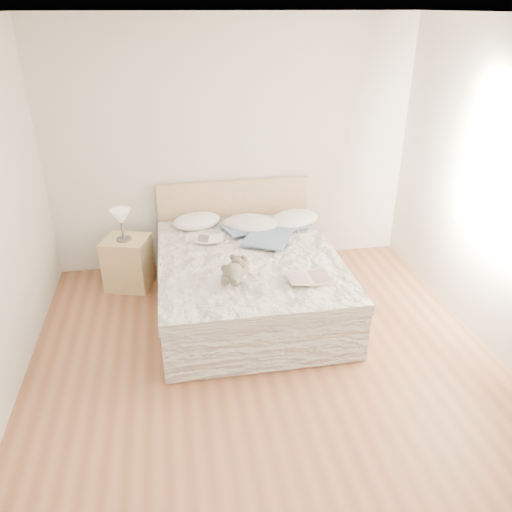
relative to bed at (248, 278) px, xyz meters
name	(u,v)px	position (x,y,z in m)	size (l,w,h in m)	color
floor	(271,381)	(0.00, -1.19, -0.31)	(4.00, 4.50, 0.00)	brown
ceiling	(278,14)	(0.00, -1.19, 2.39)	(4.00, 4.50, 0.00)	white
wall_back	(232,148)	(0.00, 1.06, 1.04)	(4.00, 0.02, 2.70)	silver
window	(509,186)	(1.99, -0.89, 1.14)	(0.02, 1.30, 1.10)	white
bed	(248,278)	(0.00, 0.00, 0.00)	(1.72, 2.14, 1.00)	tan
nightstand	(128,263)	(-1.20, 0.60, -0.03)	(0.45, 0.40, 0.56)	tan
table_lamp	(121,218)	(-1.21, 0.58, 0.50)	(0.23, 0.23, 0.34)	#48433E
pillow_left	(197,221)	(-0.44, 0.77, 0.33)	(0.53, 0.37, 0.16)	white
pillow_middle	(251,224)	(0.13, 0.59, 0.33)	(0.59, 0.41, 0.18)	white
pillow_right	(294,219)	(0.62, 0.63, 0.33)	(0.58, 0.40, 0.17)	white
blouse	(269,235)	(0.27, 0.28, 0.32)	(0.67, 0.72, 0.03)	#3D5576
photo_book	(210,239)	(-0.34, 0.29, 0.32)	(0.28, 0.19, 0.02)	white
childrens_book	(309,278)	(0.43, -0.65, 0.32)	(0.39, 0.26, 0.03)	beige
teddy_bear	(233,278)	(-0.22, -0.59, 0.34)	(0.22, 0.32, 0.17)	#5D5549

